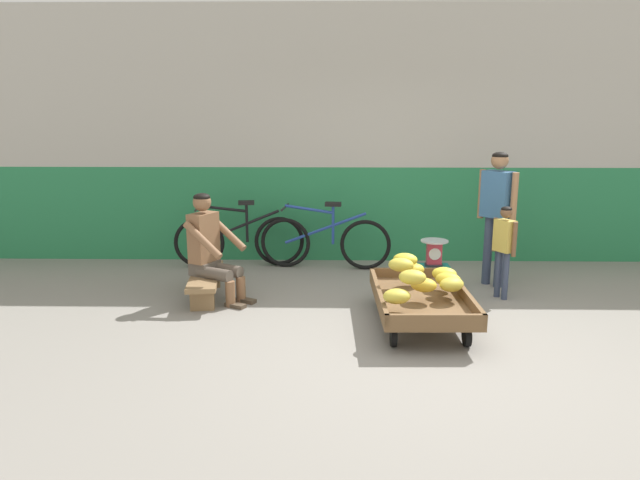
# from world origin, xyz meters

# --- Properties ---
(ground_plane) EXTENTS (80.00, 80.00, 0.00)m
(ground_plane) POSITION_xyz_m (0.00, 0.00, 0.00)
(ground_plane) COLOR gray
(back_wall) EXTENTS (16.00, 0.30, 3.27)m
(back_wall) POSITION_xyz_m (0.00, 3.04, 1.64)
(back_wall) COLOR #287F4C
(back_wall) RESTS_ON ground
(banana_cart) EXTENTS (0.87, 1.46, 0.36)m
(banana_cart) POSITION_xyz_m (0.11, 0.53, 0.24)
(banana_cart) COLOR brown
(banana_cart) RESTS_ON ground
(banana_pile) EXTENTS (0.82, 1.07, 0.26)m
(banana_pile) POSITION_xyz_m (0.11, 0.56, 0.47)
(banana_pile) COLOR yellow
(banana_pile) RESTS_ON banana_cart
(low_bench) EXTENTS (0.42, 1.13, 0.27)m
(low_bench) POSITION_xyz_m (-2.08, 1.28, 0.20)
(low_bench) COLOR olive
(low_bench) RESTS_ON ground
(vendor_seated) EXTENTS (0.74, 0.64, 1.14)m
(vendor_seated) POSITION_xyz_m (-2.01, 1.24, 0.57)
(vendor_seated) COLOR brown
(vendor_seated) RESTS_ON ground
(plastic_crate) EXTENTS (0.36, 0.28, 0.30)m
(plastic_crate) POSITION_xyz_m (0.39, 1.53, 0.15)
(plastic_crate) COLOR #19847F
(plastic_crate) RESTS_ON ground
(weighing_scale) EXTENTS (0.30, 0.30, 0.29)m
(weighing_scale) POSITION_xyz_m (0.39, 1.53, 0.45)
(weighing_scale) COLOR #28282D
(weighing_scale) RESTS_ON plastic_crate
(bicycle_near_left) EXTENTS (1.66, 0.48, 0.86)m
(bicycle_near_left) POSITION_xyz_m (-1.92, 2.57, 0.35)
(bicycle_near_left) COLOR black
(bicycle_near_left) RESTS_ON ground
(bicycle_far_left) EXTENTS (1.66, 0.48, 0.86)m
(bicycle_far_left) POSITION_xyz_m (-0.82, 2.50, 0.35)
(bicycle_far_left) COLOR black
(bicycle_far_left) RESTS_ON ground
(customer_adult) EXTENTS (0.36, 0.39, 1.53)m
(customer_adult) POSITION_xyz_m (1.12, 1.81, 0.95)
(customer_adult) COLOR #38425B
(customer_adult) RESTS_ON ground
(customer_child) EXTENTS (0.22, 0.28, 1.00)m
(customer_child) POSITION_xyz_m (1.09, 1.34, 0.62)
(customer_child) COLOR #38425B
(customer_child) RESTS_ON ground
(shopping_bag) EXTENTS (0.18, 0.12, 0.24)m
(shopping_bag) POSITION_xyz_m (0.29, 1.10, 0.12)
(shopping_bag) COLOR #D13D4C
(shopping_bag) RESTS_ON ground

